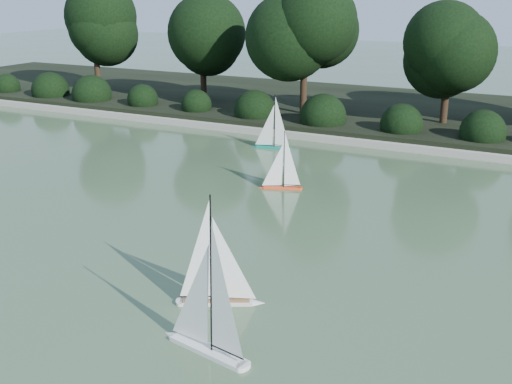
% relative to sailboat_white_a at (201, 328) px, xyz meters
% --- Properties ---
extents(ground, '(80.00, 80.00, 0.00)m').
position_rel_sailboat_white_a_xyz_m(ground, '(-0.88, 1.13, -0.28)').
color(ground, '#2D4127').
rests_on(ground, ground).
extents(pond_coping, '(40.00, 0.35, 0.18)m').
position_rel_sailboat_white_a_xyz_m(pond_coping, '(-0.88, 10.13, -0.19)').
color(pond_coping, gray).
rests_on(pond_coping, ground).
extents(far_bank, '(40.00, 8.00, 0.30)m').
position_rel_sailboat_white_a_xyz_m(far_bank, '(-0.88, 14.13, -0.13)').
color(far_bank, black).
rests_on(far_bank, ground).
extents(tree_line, '(26.31, 3.93, 4.39)m').
position_rel_sailboat_white_a_xyz_m(tree_line, '(0.35, 12.57, 2.36)').
color(tree_line, black).
rests_on(tree_line, ground).
extents(shrub_hedge, '(29.10, 1.10, 1.10)m').
position_rel_sailboat_white_a_xyz_m(shrub_hedge, '(-0.88, 11.03, 0.17)').
color(shrub_hedge, black).
rests_on(shrub_hedge, ground).
extents(sailboat_white_a, '(1.29, 0.45, 1.76)m').
position_rel_sailboat_white_a_xyz_m(sailboat_white_a, '(0.00, 0.00, 0.00)').
color(sailboat_white_a, silver).
rests_on(sailboat_white_a, ground).
extents(sailboat_white_b, '(1.11, 0.68, 1.60)m').
position_rel_sailboat_white_a_xyz_m(sailboat_white_b, '(-0.34, 1.07, -0.03)').
color(sailboat_white_b, silver).
rests_on(sailboat_white_b, ground).
extents(sailboat_orange, '(0.90, 0.46, 1.26)m').
position_rel_sailboat_white_a_xyz_m(sailboat_orange, '(-1.79, 5.87, -0.08)').
color(sailboat_orange, '#F2431A').
rests_on(sailboat_orange, ground).
extents(sailboat_teal, '(1.07, 0.31, 1.46)m').
position_rel_sailboat_white_a_xyz_m(sailboat_teal, '(-3.42, 8.83, -0.05)').
color(sailboat_teal, '#08816C').
rests_on(sailboat_teal, ground).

